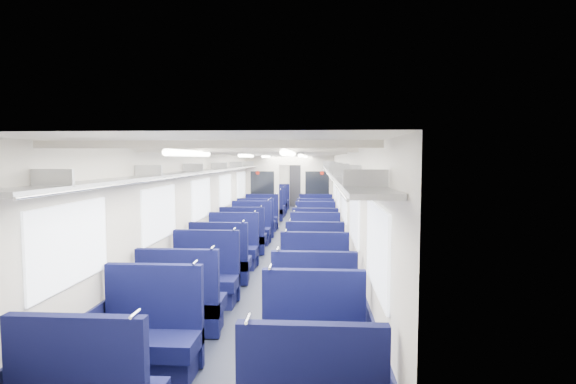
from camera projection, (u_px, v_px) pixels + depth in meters
The scene contains 39 objects.
floor at pixel (283, 244), 11.52m from camera, with size 2.80×18.00×0.01m, color black.
ceiling at pixel (283, 153), 11.35m from camera, with size 2.80×18.00×0.01m, color silver.
wall_left at pixel (230, 198), 11.53m from camera, with size 0.02×18.00×2.35m, color #BCB6A8.
dado_left at pixel (230, 230), 11.59m from camera, with size 0.03×17.90×0.70m, color black.
wall_right at pixel (338, 199), 11.35m from camera, with size 0.02×18.00×2.35m, color #BCB6A8.
dado_right at pixel (337, 231), 11.41m from camera, with size 0.03×17.90×0.70m, color black.
wall_far at pixel (298, 181), 20.39m from camera, with size 2.80×0.02×2.35m, color #BCB6A8.
luggage_rack_left at pixel (236, 168), 11.45m from camera, with size 0.36×17.40×0.18m.
luggage_rack_right at pixel (331, 168), 11.30m from camera, with size 0.36×17.40×0.18m.
windows at pixel (282, 190), 10.96m from camera, with size 2.78×15.60×0.75m.
ceiling_fittings at pixel (282, 155), 11.09m from camera, with size 2.70×16.06×0.11m.
end_door at pixel (298, 185), 20.35m from camera, with size 0.75×0.06×2.00m, color black.
bulkhead at pixel (290, 189), 14.19m from camera, with size 2.80×0.10×2.35m.
seat_2 at pixel (150, 341), 4.52m from camera, with size 1.02×0.56×1.14m.
seat_3 at pixel (313, 350), 4.29m from camera, with size 1.02×0.56×1.14m.
seat_4 at pixel (182, 306), 5.57m from camera, with size 1.02×0.56×1.14m.
seat_5 at pixel (314, 310), 5.43m from camera, with size 1.02×0.56×1.14m.
seat_6 at pixel (205, 281), 6.72m from camera, with size 1.02×0.56×1.14m.
seat_7 at pixel (314, 285), 6.53m from camera, with size 1.02×0.56×1.14m.
seat_8 at pixel (221, 264), 7.82m from camera, with size 1.02×0.56×1.14m.
seat_9 at pixel (315, 263), 7.89m from camera, with size 1.02×0.56×1.14m.
seat_10 at pixel (233, 250), 8.96m from camera, with size 1.02×0.56×1.14m.
seat_11 at pixel (315, 250), 8.97m from camera, with size 1.02×0.56×1.14m.
seat_12 at pixel (243, 239), 10.24m from camera, with size 1.02×0.56×1.14m.
seat_13 at pixel (315, 241), 10.04m from camera, with size 1.02×0.56×1.14m.
seat_14 at pixel (251, 231), 11.43m from camera, with size 1.02×0.56×1.14m.
seat_15 at pixel (315, 231), 11.30m from camera, with size 1.02×0.56×1.14m.
seat_16 at pixel (256, 225), 12.44m from camera, with size 1.02×0.56×1.14m.
seat_17 at pixel (315, 225), 12.33m from camera, with size 1.02×0.56×1.14m.
seat_18 at pixel (261, 219), 13.62m from camera, with size 1.02×0.56×1.14m.
seat_19 at pixel (316, 219), 13.62m from camera, with size 1.02×0.56×1.14m.
seat_20 at pixel (269, 211), 15.71m from camera, with size 1.02×0.56×1.14m.
seat_21 at pixel (316, 212), 15.56m from camera, with size 1.02×0.56×1.14m.
seat_22 at pixel (272, 207), 16.85m from camera, with size 1.02×0.56×1.14m.
seat_23 at pixel (316, 208), 16.67m from camera, with size 1.02×0.56×1.14m.
seat_24 at pixel (275, 205), 17.87m from camera, with size 1.02×0.56×1.14m.
seat_25 at pixel (316, 204), 17.95m from camera, with size 1.02×0.56×1.14m.
seat_26 at pixel (277, 202), 19.12m from camera, with size 1.02×0.56×1.14m.
seat_27 at pixel (316, 202), 18.91m from camera, with size 1.02×0.56×1.14m.
Camera 1 is at (0.85, -11.36, 2.20)m, focal length 27.70 mm.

